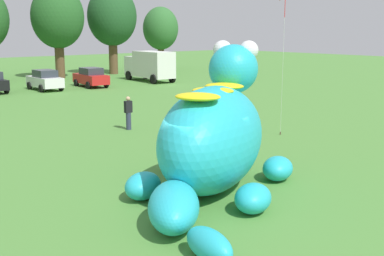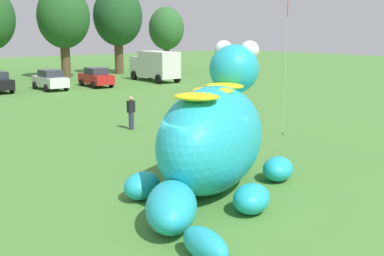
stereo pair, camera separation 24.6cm
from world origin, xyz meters
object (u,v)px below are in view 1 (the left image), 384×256
object	(u,v)px
car_white	(45,80)
spectator_by_cars	(202,109)
box_truck	(150,65)
car_red	(91,77)
spectator_wandering	(128,113)
giant_inflatable_creature	(213,137)

from	to	relation	value
car_white	spectator_by_cars	size ratio (longest dim) A/B	2.42
car_white	box_truck	bearing A→B (deg)	1.02
car_white	box_truck	size ratio (longest dim) A/B	0.63
car_red	spectator_wandering	xyz separation A→B (m)	(-7.89, -18.22, -0.01)
car_red	spectator_by_cars	distance (m)	20.19
car_white	giant_inflatable_creature	bearing A→B (deg)	-103.69
giant_inflatable_creature	car_red	size ratio (longest dim) A/B	1.83
giant_inflatable_creature	car_red	distance (m)	30.10
giant_inflatable_creature	car_white	world-z (taller)	giant_inflatable_creature
car_red	spectator_by_cars	xyz separation A→B (m)	(-4.23, -19.74, -0.01)
spectator_by_cars	box_truck	bearing A→B (deg)	61.42
car_red	box_truck	world-z (taller)	box_truck
car_white	car_red	world-z (taller)	same
car_red	spectator_wandering	size ratio (longest dim) A/B	2.46
box_truck	spectator_wandering	xyz separation A→B (m)	(-14.72, -18.77, -0.75)
box_truck	spectator_by_cars	size ratio (longest dim) A/B	3.81
car_white	spectator_wandering	size ratio (longest dim) A/B	2.42
box_truck	spectator_by_cars	xyz separation A→B (m)	(-11.05, -20.29, -0.75)
car_white	box_truck	world-z (taller)	box_truck
box_truck	spectator_by_cars	distance (m)	23.11
box_truck	spectator_wandering	world-z (taller)	box_truck
car_red	spectator_by_cars	world-z (taller)	car_red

